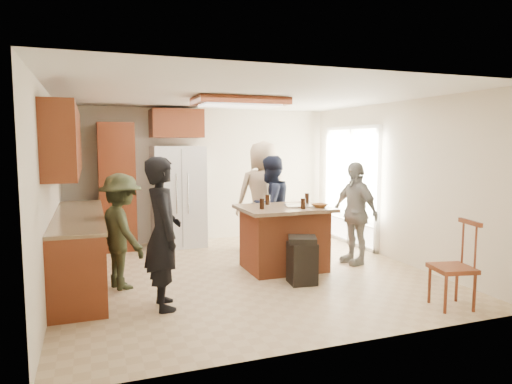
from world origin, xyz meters
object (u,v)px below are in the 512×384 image
object	(u,v)px
person_behind_right	(263,195)
refrigerator	(178,196)
person_front_left	(163,233)
trash_bin	(302,260)
person_side_right	(355,213)
spindle_chair	(454,268)
kitchen_island	(284,237)
person_behind_left	(270,206)
person_counter	(122,231)

from	to	relation	value
person_behind_right	refrigerator	size ratio (longest dim) A/B	1.05
person_front_left	trash_bin	world-z (taller)	person_front_left
person_side_right	trash_bin	bearing A→B (deg)	-70.80
trash_bin	spindle_chair	distance (m)	1.85
person_behind_right	person_side_right	size ratio (longest dim) A/B	1.20
person_front_left	kitchen_island	bearing A→B (deg)	-63.81
refrigerator	trash_bin	distance (m)	3.08
person_side_right	refrigerator	bearing A→B (deg)	-142.35
person_behind_left	trash_bin	size ratio (longest dim) A/B	2.62
person_front_left	person_behind_right	xyz separation A→B (m)	(2.08, 2.31, 0.09)
person_front_left	person_counter	xyz separation A→B (m)	(-0.39, 0.89, -0.12)
person_front_left	spindle_chair	bearing A→B (deg)	-111.34
person_side_right	refrigerator	world-z (taller)	refrigerator
person_front_left	trash_bin	bearing A→B (deg)	-83.28
trash_bin	person_behind_right	bearing A→B (deg)	83.62
kitchen_island	refrigerator	bearing A→B (deg)	119.25
person_behind_left	refrigerator	xyz separation A→B (m)	(-1.26, 1.30, 0.07)
person_counter	kitchen_island	xyz separation A→B (m)	(2.30, 0.10, -0.26)
person_counter	trash_bin	xyz separation A→B (m)	(2.24, -0.64, -0.42)
person_behind_left	spindle_chair	bearing A→B (deg)	85.03
person_side_right	refrigerator	size ratio (longest dim) A/B	0.87
person_front_left	kitchen_island	xyz separation A→B (m)	(1.91, 0.99, -0.38)
person_front_left	person_behind_right	size ratio (longest dim) A/B	0.90
spindle_chair	person_counter	bearing A→B (deg)	149.76
person_counter	refrigerator	size ratio (longest dim) A/B	0.82
person_front_left	refrigerator	xyz separation A→B (m)	(0.74, 3.07, 0.05)
person_behind_left	person_counter	distance (m)	2.55
person_front_left	kitchen_island	distance (m)	2.18
person_counter	refrigerator	world-z (taller)	refrigerator
person_behind_right	person_counter	xyz separation A→B (m)	(-2.47, -1.41, -0.21)
person_behind_right	spindle_chair	size ratio (longest dim) A/B	1.90
person_counter	kitchen_island	bearing A→B (deg)	-108.34
person_behind_left	person_behind_right	size ratio (longest dim) A/B	0.87
person_behind_left	refrigerator	distance (m)	1.82
person_side_right	refrigerator	distance (m)	3.16
kitchen_island	person_side_right	bearing A→B (deg)	-2.98
kitchen_island	spindle_chair	world-z (taller)	spindle_chair
person_front_left	person_side_right	bearing A→B (deg)	-74.39
person_behind_left	kitchen_island	size ratio (longest dim) A/B	1.29
refrigerator	spindle_chair	bearing A→B (deg)	-60.93
trash_bin	person_behind_left	bearing A→B (deg)	84.22
kitchen_island	trash_bin	bearing A→B (deg)	-94.29
person_front_left	trash_bin	size ratio (longest dim) A/B	2.71
kitchen_island	spindle_chair	distance (m)	2.41
person_behind_left	trash_bin	world-z (taller)	person_behind_left
kitchen_island	person_front_left	bearing A→B (deg)	-152.55
person_behind_right	refrigerator	distance (m)	1.54
person_behind_left	kitchen_island	world-z (taller)	person_behind_left
person_side_right	kitchen_island	xyz separation A→B (m)	(-1.16, 0.06, -0.31)
person_side_right	person_counter	world-z (taller)	person_side_right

